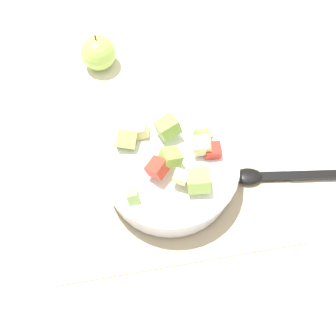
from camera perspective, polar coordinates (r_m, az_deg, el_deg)
The scene contains 5 objects.
ground_plane at distance 0.89m, azimuth 0.15°, elevation -1.25°, with size 2.40×2.40×0.00m, color silver.
placemat at distance 0.88m, azimuth 0.15°, elevation -1.16°, with size 0.46×0.36×0.01m, color tan.
salad_bowl at distance 0.84m, azimuth 0.03°, elevation -0.26°, with size 0.26×0.26×0.12m.
serving_spoon at distance 0.90m, azimuth 13.47°, elevation -0.99°, with size 0.24×0.06×0.01m.
whole_apple at distance 1.04m, azimuth -8.85°, elevation 14.27°, with size 0.08×0.08×0.09m.
Camera 1 is at (0.07, 0.41, 0.78)m, focal length 47.99 mm.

